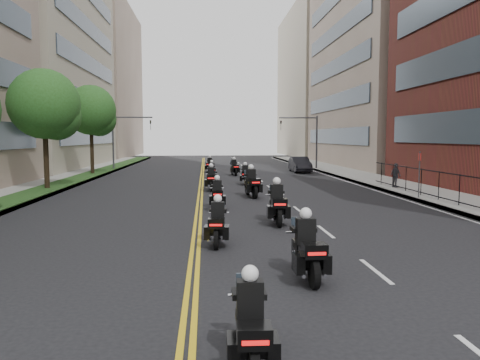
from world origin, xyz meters
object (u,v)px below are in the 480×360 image
Objects in this scene: motorcycle_9 at (234,168)px; motorcycle_10 at (210,166)px; motorcycle_3 at (277,206)px; motorcycle_4 at (217,196)px; motorcycle_1 at (307,251)px; motorcycle_7 at (245,176)px; motorcycle_5 at (252,184)px; pedestrian_c at (396,175)px; parked_sedan at (300,164)px; motorcycle_6 at (211,180)px; motorcycle_8 at (212,172)px; motorcycle_2 at (218,225)px; motorcycle_0 at (251,328)px.

motorcycle_10 is at bearing 112.27° from motorcycle_9.
motorcycle_3 is 1.14× the size of motorcycle_4.
motorcycle_7 is at bearing 87.79° from motorcycle_1.
motorcycle_5 is 1.13× the size of motorcycle_9.
motorcycle_7 is (0.02, 15.29, -0.09)m from motorcycle_3.
motorcycle_3 reaches higher than motorcycle_4.
motorcycle_4 is 4.76m from motorcycle_5.
motorcycle_3 is at bearing 85.78° from motorcycle_1.
motorcycle_9 is 1.00× the size of motorcycle_10.
motorcycle_4 is 13.90m from pedestrian_c.
motorcycle_3 is at bearing -103.04° from parked_sedan.
motorcycle_10 reaches higher than parked_sedan.
motorcycle_4 is at bearing -83.18° from motorcycle_10.
motorcycle_9 is at bearing 88.62° from motorcycle_1.
motorcycle_6 is (-2.26, 3.48, -0.05)m from motorcycle_5.
motorcycle_1 is at bearing -82.29° from motorcycle_6.
motorcycle_9 is at bearing 25.64° from pedestrian_c.
motorcycle_8 is 0.46× the size of parked_sedan.
motorcycle_7 is at bearing 80.36° from motorcycle_5.
motorcycle_4 is at bearing -103.37° from motorcycle_9.
motorcycle_3 is at bearing 59.41° from motorcycle_2.
motorcycle_10 is at bearing 94.86° from motorcycle_2.
motorcycle_10 is 0.49× the size of parked_sedan.
motorcycle_9 is at bearing 80.74° from motorcycle_6.
motorcycle_8 is at bearing 90.87° from motorcycle_4.
motorcycle_4 is at bearing 108.23° from pedestrian_c.
motorcycle_4 is (-1.87, 11.17, -0.04)m from motorcycle_1.
motorcycle_7 is 13.02m from parked_sedan.
motorcycle_7 is (2.46, 18.71, 0.01)m from motorcycle_2.
motorcycle_2 is 23.23m from motorcycle_8.
motorcycle_4 is at bearing 122.08° from motorcycle_3.
motorcycle_6 is 1.06× the size of motorcycle_9.
motorcycle_0 is 11.63m from motorcycle_3.
motorcycle_0 is 23.17m from motorcycle_6.
motorcycle_3 is 23.25m from motorcycle_9.
motorcycle_3 is at bearing -76.72° from motorcycle_6.
motorcycle_2 is at bearing 127.18° from pedestrian_c.
motorcycle_7 reaches higher than motorcycle_8.
motorcycle_6 is 11.98m from pedestrian_c.
motorcycle_0 is at bearing -103.48° from motorcycle_5.
pedestrian_c is at bearing 9.81° from motorcycle_5.
motorcycle_8 is (-0.05, 15.84, -0.03)m from motorcycle_4.
parked_sedan is at bearing 79.12° from motorcycle_3.
motorcycle_10 reaches higher than motorcycle_2.
motorcycle_3 is at bearing 126.18° from pedestrian_c.
motorcycle_9 reaches higher than motorcycle_2.
motorcycle_2 is 0.92× the size of motorcycle_6.
motorcycle_2 is 1.03× the size of motorcycle_8.
motorcycle_6 reaches higher than motorcycle_7.
motorcycle_4 is (-0.11, 15.40, 0.04)m from motorcycle_0.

